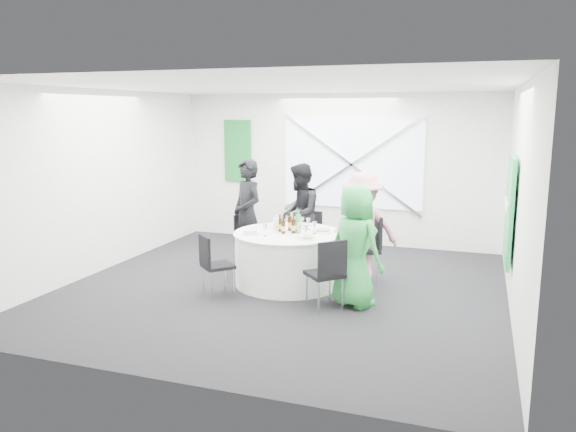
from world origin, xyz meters
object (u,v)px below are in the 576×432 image
(person_woman_green, at_px, (355,246))
(person_man_back_left, at_px, (247,214))
(chair_back, at_px, (309,234))
(green_water_bottle, at_px, (298,224))
(clear_water_bottle, at_px, (276,225))
(chair_back_right, at_px, (369,243))
(person_woman_pink, at_px, (362,228))
(chair_back_left, at_px, (247,236))
(person_man_back, at_px, (300,214))
(banquet_table, at_px, (288,258))
(chair_front_right, at_px, (328,269))
(chair_front_left, at_px, (212,261))

(person_woman_green, bearing_deg, person_man_back_left, -3.53)
(chair_back, relative_size, person_man_back_left, 0.51)
(chair_back, distance_m, green_water_bottle, 1.13)
(person_woman_green, bearing_deg, clear_water_bottle, 5.31)
(person_woman_green, bearing_deg, chair_back_right, -59.96)
(green_water_bottle, bearing_deg, chair_back_right, 27.56)
(person_man_back_left, distance_m, person_woman_pink, 1.91)
(chair_back, bearing_deg, green_water_bottle, -82.19)
(chair_back_left, height_order, person_man_back, person_man_back)
(banquet_table, xyz_separation_m, person_woman_green, (1.11, -0.59, 0.40))
(chair_back_left, xyz_separation_m, person_man_back_left, (0.04, -0.08, 0.38))
(green_water_bottle, bearing_deg, chair_front_right, -52.91)
(chair_front_right, height_order, person_man_back, person_man_back)
(chair_back_left, relative_size, clear_water_bottle, 3.04)
(person_man_back_left, bearing_deg, chair_front_left, -49.63)
(chair_back, height_order, clear_water_bottle, clear_water_bottle)
(banquet_table, bearing_deg, person_woman_pink, 23.60)
(chair_back_right, distance_m, chair_front_left, 2.30)
(person_man_back_left, bearing_deg, banquet_table, 0.00)
(chair_back_right, relative_size, person_woman_green, 0.63)
(chair_back_right, relative_size, person_woman_pink, 0.61)
(person_man_back, relative_size, green_water_bottle, 4.97)
(banquet_table, xyz_separation_m, chair_front_right, (0.83, -0.88, 0.15))
(chair_back_left, relative_size, chair_front_right, 0.91)
(banquet_table, distance_m, person_man_back_left, 1.21)
(chair_back_right, height_order, chair_front_left, chair_back_right)
(green_water_bottle, bearing_deg, chair_back_left, 147.13)
(person_woman_pink, bearing_deg, clear_water_bottle, -0.54)
(banquet_table, distance_m, person_woman_pink, 1.16)
(chair_front_right, relative_size, person_man_back, 0.56)
(banquet_table, distance_m, green_water_bottle, 0.53)
(chair_back, relative_size, green_water_bottle, 2.65)
(banquet_table, xyz_separation_m, chair_back_right, (1.07, 0.51, 0.20))
(chair_back_right, height_order, person_woman_pink, person_woman_pink)
(clear_water_bottle, bearing_deg, chair_back, 82.52)
(person_woman_green, distance_m, clear_water_bottle, 1.38)
(person_man_back, xyz_separation_m, person_woman_green, (1.31, -1.77, -0.04))
(person_woman_pink, xyz_separation_m, green_water_bottle, (-0.84, -0.41, 0.08))
(chair_back_right, distance_m, person_woman_green, 1.12)
(chair_front_right, xyz_separation_m, person_woman_green, (0.28, 0.29, 0.25))
(person_man_back, bearing_deg, chair_back_left, -68.66)
(person_woman_green, bearing_deg, green_water_bottle, -4.54)
(chair_front_right, distance_m, green_water_bottle, 1.19)
(chair_front_left, xyz_separation_m, person_man_back, (0.58, 2.03, 0.33))
(chair_back_right, height_order, clear_water_bottle, clear_water_bottle)
(person_woman_pink, relative_size, clear_water_bottle, 5.96)
(chair_back_right, distance_m, person_man_back, 1.46)
(chair_back_right, relative_size, clear_water_bottle, 3.64)
(chair_back_right, distance_m, clear_water_bottle, 1.38)
(chair_back, relative_size, chair_back_left, 1.06)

